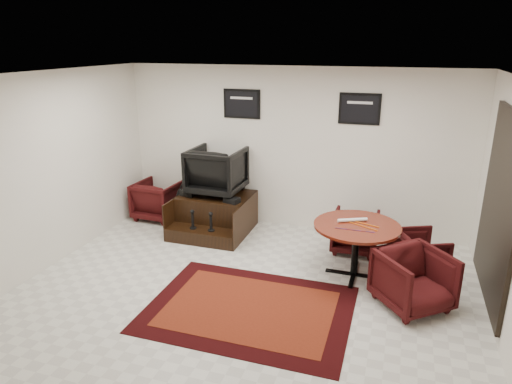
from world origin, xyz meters
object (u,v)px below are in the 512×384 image
armchair_side (158,198)px  table_chair_corner (414,277)px  shine_podium (215,214)px  meeting_table (357,231)px  shine_chair (217,169)px  table_chair_window (419,252)px  table_chair_back (355,230)px

armchair_side → table_chair_corner: bearing=162.2°
shine_podium → meeting_table: (2.52, -0.92, 0.39)m
shine_chair → table_chair_window: size_ratio=1.32×
armchair_side → table_chair_corner: table_chair_corner is taller
table_chair_back → table_chair_window: size_ratio=1.03×
shine_chair → table_chair_window: 3.52m
table_chair_window → shine_chair: bearing=53.7°
shine_chair → table_chair_corner: shine_chair is taller
meeting_table → table_chair_back: (-0.09, 0.83, -0.33)m
meeting_table → table_chair_window: meeting_table is taller
shine_podium → armchair_side: 1.27m
shine_podium → shine_chair: shine_chair is taller
shine_chair → armchair_side: shine_chair is taller
shine_chair → shine_podium: bearing=91.5°
armchair_side → meeting_table: armchair_side is taller
table_chair_back → meeting_table: bearing=96.3°
armchair_side → table_chair_window: armchair_side is taller
table_chair_back → table_chair_window: bearing=152.2°
shine_podium → shine_chair: (-0.00, 0.13, 0.80)m
shine_chair → table_chair_corner: 3.74m
shine_podium → table_chair_window: (3.37, -0.58, 0.05)m
meeting_table → table_chair_window: 0.98m
armchair_side → table_chair_window: bearing=173.1°
armchair_side → table_chair_corner: (4.55, -1.72, 0.01)m
table_chair_window → shine_podium: bearing=55.9°
shine_podium → armchair_side: armchair_side is taller
shine_chair → table_chair_window: shine_chair is taller
meeting_table → table_chair_corner: size_ratio=1.47×
shine_chair → table_chair_corner: bearing=155.2°
shine_podium → table_chair_corner: table_chair_corner is taller
armchair_side → table_chair_window: 4.69m
shine_chair → meeting_table: shine_chair is taller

